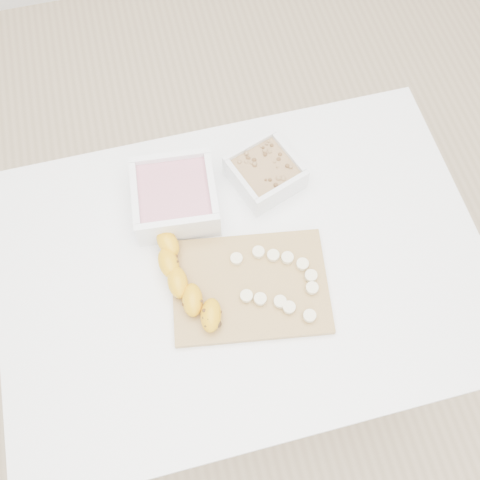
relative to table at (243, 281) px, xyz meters
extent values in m
plane|color=#C6AD89|center=(0.00, 0.00, -0.65)|extent=(3.50, 3.50, 0.00)
cube|color=white|center=(0.00, 0.00, 0.08)|extent=(1.00, 0.70, 0.04)
cylinder|color=white|center=(-0.44, -0.29, -0.30)|extent=(0.05, 0.05, 0.71)
cylinder|color=white|center=(0.44, -0.29, -0.30)|extent=(0.05, 0.05, 0.71)
cylinder|color=white|center=(-0.44, 0.29, -0.30)|extent=(0.05, 0.05, 0.71)
cylinder|color=white|center=(0.44, 0.29, -0.30)|extent=(0.05, 0.05, 0.71)
cube|color=white|center=(-0.11, 0.17, 0.14)|extent=(0.19, 0.19, 0.08)
cube|color=#C47888|center=(-0.11, 0.17, 0.14)|extent=(0.16, 0.16, 0.05)
cube|color=white|center=(0.09, 0.18, 0.13)|extent=(0.17, 0.17, 0.06)
cube|color=olive|center=(0.09, 0.18, 0.13)|extent=(0.14, 0.14, 0.04)
cube|color=#AC874F|center=(0.00, -0.05, 0.10)|extent=(0.34, 0.27, 0.01)
cylinder|color=#F2E7B8|center=(-0.01, 0.01, 0.12)|extent=(0.02, 0.02, 0.01)
cylinder|color=#F2E7B8|center=(0.03, 0.01, 0.12)|extent=(0.02, 0.02, 0.01)
cylinder|color=#F2E7B8|center=(0.06, 0.00, 0.12)|extent=(0.02, 0.02, 0.01)
cylinder|color=#F2E7B8|center=(0.09, -0.02, 0.12)|extent=(0.02, 0.02, 0.01)
cylinder|color=#F2E7B8|center=(0.11, -0.04, 0.12)|extent=(0.02, 0.02, 0.01)
cylinder|color=#F2E7B8|center=(0.12, -0.06, 0.12)|extent=(0.02, 0.02, 0.01)
cylinder|color=#F2E7B8|center=(0.12, -0.09, 0.12)|extent=(0.02, 0.02, 0.01)
cylinder|color=#F2E7B8|center=(-0.01, -0.07, 0.12)|extent=(0.02, 0.02, 0.01)
cylinder|color=#F2E7B8|center=(0.01, -0.09, 0.12)|extent=(0.02, 0.02, 0.01)
cylinder|color=#F2E7B8|center=(0.05, -0.10, 0.12)|extent=(0.02, 0.02, 0.01)
cylinder|color=#F2E7B8|center=(0.06, -0.12, 0.12)|extent=(0.02, 0.02, 0.01)
cylinder|color=#F2E7B8|center=(0.09, -0.14, 0.12)|extent=(0.02, 0.02, 0.01)
camera|label=1|loc=(-0.11, -0.39, 1.12)|focal=40.00mm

